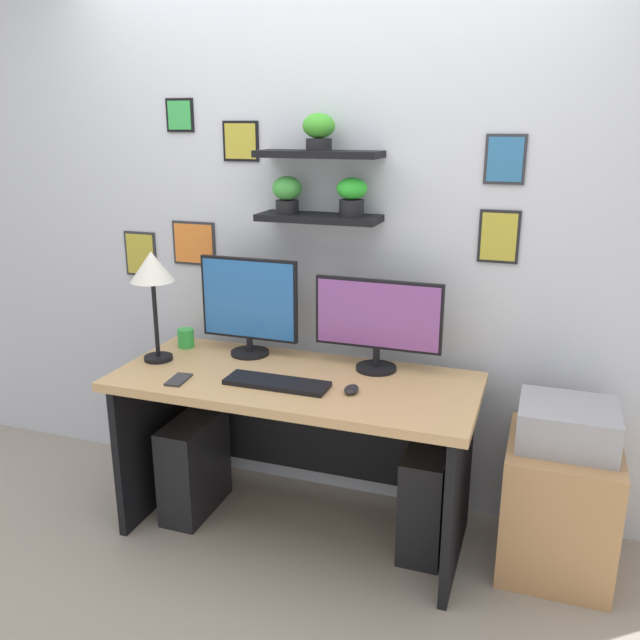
# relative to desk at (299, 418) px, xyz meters

# --- Properties ---
(ground_plane) EXTENTS (8.00, 8.00, 0.00)m
(ground_plane) POSITION_rel_desk_xyz_m (0.00, -0.05, -0.54)
(ground_plane) COLOR gray
(back_wall_assembly) EXTENTS (4.40, 0.24, 2.70)m
(back_wall_assembly) POSITION_rel_desk_xyz_m (-0.00, 0.38, 0.82)
(back_wall_assembly) COLOR silver
(back_wall_assembly) RESTS_ON ground
(desk) EXTENTS (1.57, 0.68, 0.75)m
(desk) POSITION_rel_desk_xyz_m (0.00, 0.00, 0.00)
(desk) COLOR tan
(desk) RESTS_ON ground
(monitor_left) EXTENTS (0.47, 0.18, 0.46)m
(monitor_left) POSITION_rel_desk_xyz_m (-0.31, 0.16, 0.45)
(monitor_left) COLOR black
(monitor_left) RESTS_ON desk
(monitor_right) EXTENTS (0.57, 0.18, 0.41)m
(monitor_right) POSITION_rel_desk_xyz_m (0.31, 0.16, 0.44)
(monitor_right) COLOR black
(monitor_right) RESTS_ON desk
(keyboard) EXTENTS (0.44, 0.14, 0.02)m
(keyboard) POSITION_rel_desk_xyz_m (-0.04, -0.16, 0.22)
(keyboard) COLOR black
(keyboard) RESTS_ON desk
(computer_mouse) EXTENTS (0.06, 0.09, 0.03)m
(computer_mouse) POSITION_rel_desk_xyz_m (0.28, -0.13, 0.23)
(computer_mouse) COLOR black
(computer_mouse) RESTS_ON desk
(desk_lamp) EXTENTS (0.20, 0.20, 0.51)m
(desk_lamp) POSITION_rel_desk_xyz_m (-0.67, -0.05, 0.62)
(desk_lamp) COLOR black
(desk_lamp) RESTS_ON desk
(cell_phone) EXTENTS (0.08, 0.15, 0.01)m
(cell_phone) POSITION_rel_desk_xyz_m (-0.45, -0.25, 0.22)
(cell_phone) COLOR #2D2D33
(cell_phone) RESTS_ON desk
(coffee_mug) EXTENTS (0.08, 0.08, 0.09)m
(coffee_mug) POSITION_rel_desk_xyz_m (-0.65, 0.15, 0.26)
(coffee_mug) COLOR green
(coffee_mug) RESTS_ON desk
(drawer_cabinet) EXTENTS (0.44, 0.50, 0.56)m
(drawer_cabinet) POSITION_rel_desk_xyz_m (1.12, 0.08, -0.26)
(drawer_cabinet) COLOR tan
(drawer_cabinet) RESTS_ON ground
(printer) EXTENTS (0.38, 0.34, 0.17)m
(printer) POSITION_rel_desk_xyz_m (1.12, 0.08, 0.11)
(printer) COLOR #9E9EA3
(printer) RESTS_ON drawer_cabinet
(computer_tower_left) EXTENTS (0.18, 0.40, 0.47)m
(computer_tower_left) POSITION_rel_desk_xyz_m (-0.52, -0.05, -0.30)
(computer_tower_left) COLOR black
(computer_tower_left) RESTS_ON ground
(computer_tower_right) EXTENTS (0.18, 0.40, 0.47)m
(computer_tower_right) POSITION_rel_desk_xyz_m (0.58, 0.03, -0.30)
(computer_tower_right) COLOR black
(computer_tower_right) RESTS_ON ground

